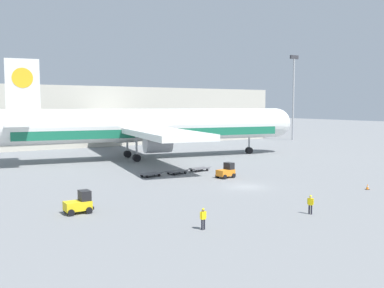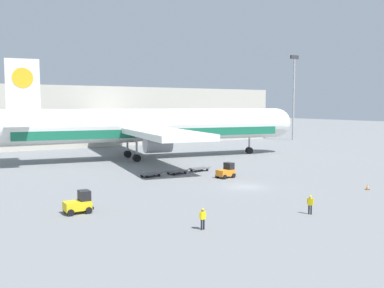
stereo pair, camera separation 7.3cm
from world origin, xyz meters
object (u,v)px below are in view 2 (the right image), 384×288
Objects in this scene: light_mast at (294,91)px; airplane_main at (150,126)px; baggage_dolly_lead at (151,174)px; ground_crew_far at (310,203)px; baggage_dolly_third at (199,169)px; baggage_tug_mid at (226,171)px; ground_crew_near at (203,217)px; baggage_tug_foreground at (79,203)px; traffic_cone_near at (367,187)px; baggage_dolly_second at (177,171)px.

airplane_main is at bearing -162.51° from light_mast.
light_mast is 55.00m from airplane_main.
baggage_dolly_lead is 2.19× the size of ground_crew_far.
ground_crew_far reaches higher than baggage_dolly_third.
baggage_dolly_lead is at bearing 135.77° from baggage_tug_mid.
airplane_main reaches higher than ground_crew_near.
ground_crew_near is at bearing -57.15° from baggage_tug_foreground.
baggage_dolly_lead is at bearing 129.13° from traffic_cone_near.
ground_crew_near is 10.72m from ground_crew_far.
airplane_main is at bearing 81.15° from baggage_tug_mid.
airplane_main is at bearing 54.43° from baggage_tug_foreground.
ground_crew_near is 2.68× the size of traffic_cone_near.
baggage_tug_foreground reaches higher than baggage_dolly_second.
baggage_tug_foreground is at bearing -149.81° from ground_crew_far.
airplane_main reaches higher than baggage_dolly_third.
ground_crew_near is (-11.62, -24.36, 0.61)m from baggage_dolly_second.
baggage_dolly_third is (8.20, 0.54, 0.00)m from baggage_dolly_lead.
traffic_cone_near is (14.03, 4.35, -0.70)m from ground_crew_far.
baggage_dolly_lead is at bearing -106.84° from airplane_main.
ground_crew_near is (-16.22, -42.08, -4.84)m from airplane_main.
airplane_main is (-51.96, -16.37, -7.59)m from light_mast.
light_mast is 36.30× the size of traffic_cone_near.
traffic_cone_near is at bearing -73.94° from baggage_dolly_third.
baggage_dolly_lead is at bearing 45.13° from baggage_tug_foreground.
baggage_dolly_second is 25.47m from ground_crew_far.
baggage_dolly_second is at bearing -6.31° from baggage_dolly_lead.
baggage_dolly_second is 5.89× the size of traffic_cone_near.
baggage_dolly_third is at bearing -2.68° from baggage_dolly_lead.
baggage_tug_foreground reaches higher than ground_crew_far.
ground_crew_near is at bearing -139.39° from light_mast.
baggage_dolly_second is at bearing -95.31° from airplane_main.
light_mast is 70.78m from baggage_dolly_lead.
traffic_cone_near is (8.95, -21.62, -0.08)m from baggage_dolly_third.
baggage_dolly_third is 26.47m from ground_crew_far.
ground_crew_far reaches higher than traffic_cone_near.
light_mast reaches higher than baggage_tug_foreground.
baggage_dolly_third is at bearing 82.35° from baggage_tug_mid.
light_mast is 9.42× the size of baggage_tug_foreground.
ground_crew_near is (-68.17, -58.45, -12.43)m from light_mast.
light_mast is 83.70m from ground_crew_far.
airplane_main is 45.36m from ground_crew_near.
baggage_tug_mid reaches higher than ground_crew_far.
baggage_dolly_lead is 2.20× the size of ground_crew_near.
airplane_main is 15.34× the size of baggage_dolly_third.
baggage_dolly_lead is 25.50m from ground_crew_near.
baggage_dolly_third is (22.31, 14.74, -0.49)m from baggage_tug_foreground.
baggage_tug_mid reaches higher than traffic_cone_near.
baggage_tug_foreground is at bearing -53.25° from ground_crew_near.
ground_crew_far is at bearing 178.03° from ground_crew_near.
baggage_dolly_lead and baggage_dolly_third have the same top height.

